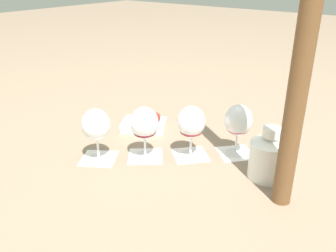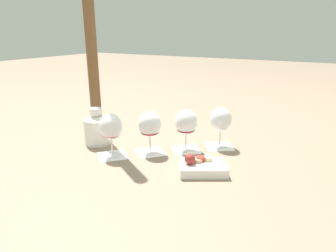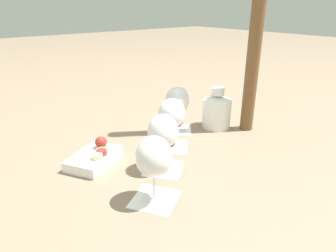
# 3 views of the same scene
# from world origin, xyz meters

# --- Properties ---
(ground_plane) EXTENTS (8.00, 8.00, 0.00)m
(ground_plane) POSITION_xyz_m (0.00, 0.00, 0.00)
(ground_plane) COLOR #7F6B56
(tasting_card_0) EXTENTS (0.15, 0.15, 0.00)m
(tasting_card_0) POSITION_xyz_m (-0.14, 0.16, 0.00)
(tasting_card_0) COLOR white
(tasting_card_0) RESTS_ON ground_plane
(tasting_card_1) EXTENTS (0.15, 0.15, 0.00)m
(tasting_card_1) POSITION_xyz_m (-0.05, 0.05, 0.00)
(tasting_card_1) COLOR white
(tasting_card_1) RESTS_ON ground_plane
(tasting_card_2) EXTENTS (0.15, 0.15, 0.00)m
(tasting_card_2) POSITION_xyz_m (0.05, -0.06, 0.00)
(tasting_card_2) COLOR white
(tasting_card_2) RESTS_ON ground_plane
(tasting_card_3) EXTENTS (0.14, 0.14, 0.00)m
(tasting_card_3) POSITION_xyz_m (0.15, -0.16, 0.00)
(tasting_card_3) COLOR white
(tasting_card_3) RESTS_ON ground_plane
(wine_glass_0) EXTENTS (0.09, 0.09, 0.16)m
(wine_glass_0) POSITION_xyz_m (-0.14, 0.16, 0.11)
(wine_glass_0) COLOR white
(wine_glass_0) RESTS_ON tasting_card_0
(wine_glass_1) EXTENTS (0.09, 0.09, 0.16)m
(wine_glass_1) POSITION_xyz_m (-0.05, 0.05, 0.11)
(wine_glass_1) COLOR white
(wine_glass_1) RESTS_ON tasting_card_1
(wine_glass_2) EXTENTS (0.09, 0.09, 0.16)m
(wine_glass_2) POSITION_xyz_m (0.05, -0.06, 0.11)
(wine_glass_2) COLOR white
(wine_glass_2) RESTS_ON tasting_card_2
(wine_glass_3) EXTENTS (0.09, 0.09, 0.16)m
(wine_glass_3) POSITION_xyz_m (0.15, -0.16, 0.11)
(wine_glass_3) COLOR white
(wine_glass_3) RESTS_ON tasting_card_3
(ceramic_vase) EXTENTS (0.11, 0.11, 0.15)m
(ceramic_vase) POSITION_xyz_m (-0.07, 0.29, 0.07)
(ceramic_vase) COLOR white
(ceramic_vase) RESTS_ON ground_plane
(snack_dish) EXTENTS (0.17, 0.19, 0.07)m
(snack_dish) POSITION_xyz_m (-0.11, -0.19, 0.02)
(snack_dish) COLOR white
(snack_dish) RESTS_ON ground_plane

